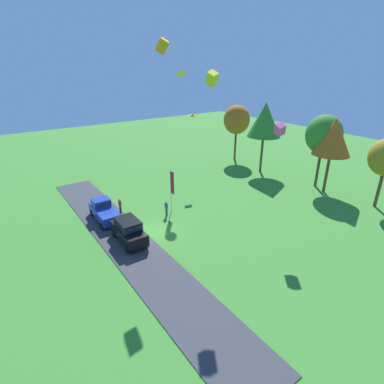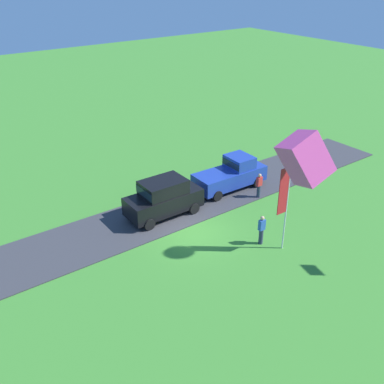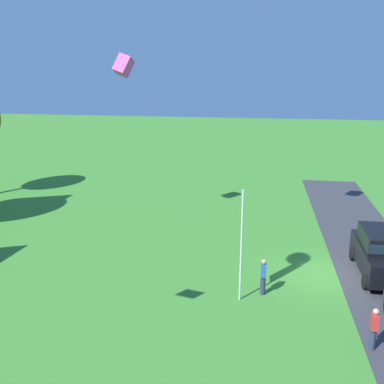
{
  "view_description": "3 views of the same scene",
  "coord_description": "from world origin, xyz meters",
  "px_view_note": "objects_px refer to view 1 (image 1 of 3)",
  "views": [
    {
      "loc": [
        23.42,
        -11.59,
        15.41
      ],
      "look_at": [
        2.74,
        3.03,
        4.57
      ],
      "focal_mm": 28.0,
      "sensor_mm": 36.0,
      "label": 1
    },
    {
      "loc": [
        12.82,
        17.28,
        13.81
      ],
      "look_at": [
        2.98,
        3.92,
        5.12
      ],
      "focal_mm": 42.0,
      "sensor_mm": 36.0,
      "label": 2
    },
    {
      "loc": [
        -20.58,
        3.76,
        10.22
      ],
      "look_at": [
        -0.34,
        6.59,
        4.1
      ],
      "focal_mm": 42.0,
      "sensor_mm": 36.0,
      "label": 3
    }
  ],
  "objects_px": {
    "kite_box_high_right": "(162,46)",
    "person_beside_suv": "(166,208)",
    "tree_center_back": "(237,120)",
    "tree_right_of_center": "(324,135)",
    "kite_box_low_drifter": "(212,78)",
    "flag_banner": "(172,186)",
    "kite_delta_over_trees": "(181,73)",
    "person_watching_sky": "(120,206)",
    "kite_box_trailing_tail": "(280,129)",
    "car_suv_mid_row": "(129,230)",
    "tree_left_of_center": "(265,120)",
    "car_pickup_near_entrance": "(104,210)",
    "tree_far_left": "(333,137)",
    "kite_diamond_high_left": "(193,115)"
  },
  "relations": [
    {
      "from": "kite_box_high_right",
      "to": "person_beside_suv",
      "type": "bearing_deg",
      "value": -56.3
    },
    {
      "from": "person_beside_suv",
      "to": "tree_center_back",
      "type": "relative_size",
      "value": 0.19
    },
    {
      "from": "tree_right_of_center",
      "to": "kite_box_low_drifter",
      "type": "distance_m",
      "value": 21.06
    },
    {
      "from": "flag_banner",
      "to": "kite_delta_over_trees",
      "type": "height_order",
      "value": "kite_delta_over_trees"
    },
    {
      "from": "person_watching_sky",
      "to": "kite_delta_over_trees",
      "type": "distance_m",
      "value": 17.64
    },
    {
      "from": "kite_delta_over_trees",
      "to": "kite_box_trailing_tail",
      "type": "relative_size",
      "value": 1.21
    },
    {
      "from": "car_suv_mid_row",
      "to": "flag_banner",
      "type": "distance_m",
      "value": 7.49
    },
    {
      "from": "person_watching_sky",
      "to": "kite_box_high_right",
      "type": "height_order",
      "value": "kite_box_high_right"
    },
    {
      "from": "tree_left_of_center",
      "to": "car_suv_mid_row",
      "type": "bearing_deg",
      "value": -74.61
    },
    {
      "from": "car_suv_mid_row",
      "to": "kite_box_high_right",
      "type": "height_order",
      "value": "kite_box_high_right"
    },
    {
      "from": "car_pickup_near_entrance",
      "to": "tree_right_of_center",
      "type": "xyz_separation_m",
      "value": [
        7.33,
        27.09,
        5.98
      ]
    },
    {
      "from": "person_beside_suv",
      "to": "kite_box_trailing_tail",
      "type": "relative_size",
      "value": 1.63
    },
    {
      "from": "car_pickup_near_entrance",
      "to": "kite_delta_over_trees",
      "type": "height_order",
      "value": "kite_delta_over_trees"
    },
    {
      "from": "tree_far_left",
      "to": "kite_box_trailing_tail",
      "type": "xyz_separation_m",
      "value": [
        1.4,
        -12.01,
        2.57
      ]
    },
    {
      "from": "car_suv_mid_row",
      "to": "tree_left_of_center",
      "type": "bearing_deg",
      "value": 105.39
    },
    {
      "from": "car_pickup_near_entrance",
      "to": "kite_box_trailing_tail",
      "type": "distance_m",
      "value": 19.7
    },
    {
      "from": "person_beside_suv",
      "to": "kite_diamond_high_left",
      "type": "bearing_deg",
      "value": 130.02
    },
    {
      "from": "car_pickup_near_entrance",
      "to": "kite_box_low_drifter",
      "type": "relative_size",
      "value": 5.03
    },
    {
      "from": "person_beside_suv",
      "to": "flag_banner",
      "type": "bearing_deg",
      "value": 111.01
    },
    {
      "from": "car_suv_mid_row",
      "to": "kite_delta_over_trees",
      "type": "relative_size",
      "value": 3.63
    },
    {
      "from": "person_beside_suv",
      "to": "tree_far_left",
      "type": "xyz_separation_m",
      "value": [
        6.13,
        20.23,
        6.36
      ]
    },
    {
      "from": "kite_diamond_high_left",
      "to": "kite_box_high_right",
      "type": "distance_m",
      "value": 13.56
    },
    {
      "from": "person_beside_suv",
      "to": "flag_banner",
      "type": "height_order",
      "value": "flag_banner"
    },
    {
      "from": "tree_center_back",
      "to": "tree_left_of_center",
      "type": "height_order",
      "value": "tree_left_of_center"
    },
    {
      "from": "person_beside_suv",
      "to": "kite_delta_over_trees",
      "type": "xyz_separation_m",
      "value": [
        -7.11,
        6.81,
        13.57
      ]
    },
    {
      "from": "kite_diamond_high_left",
      "to": "kite_box_high_right",
      "type": "bearing_deg",
      "value": -49.79
    },
    {
      "from": "car_pickup_near_entrance",
      "to": "tree_right_of_center",
      "type": "height_order",
      "value": "tree_right_of_center"
    },
    {
      "from": "tree_far_left",
      "to": "kite_delta_over_trees",
      "type": "xyz_separation_m",
      "value": [
        -13.24,
        -13.42,
        7.21
      ]
    },
    {
      "from": "tree_far_left",
      "to": "kite_delta_over_trees",
      "type": "relative_size",
      "value": 7.49
    },
    {
      "from": "tree_right_of_center",
      "to": "kite_diamond_high_left",
      "type": "height_order",
      "value": "tree_right_of_center"
    },
    {
      "from": "car_pickup_near_entrance",
      "to": "person_beside_suv",
      "type": "distance_m",
      "value": 6.68
    },
    {
      "from": "kite_diamond_high_left",
      "to": "car_suv_mid_row",
      "type": "bearing_deg",
      "value": -55.27
    },
    {
      "from": "tree_far_left",
      "to": "kite_box_low_drifter",
      "type": "bearing_deg",
      "value": -91.58
    },
    {
      "from": "tree_far_left",
      "to": "car_suv_mid_row",
      "type": "bearing_deg",
      "value": -97.8
    },
    {
      "from": "kite_box_low_drifter",
      "to": "flag_banner",
      "type": "bearing_deg",
      "value": -175.86
    },
    {
      "from": "car_pickup_near_entrance",
      "to": "kite_box_trailing_tail",
      "type": "height_order",
      "value": "kite_box_trailing_tail"
    },
    {
      "from": "tree_left_of_center",
      "to": "kite_diamond_high_left",
      "type": "xyz_separation_m",
      "value": [
        -3.06,
        -10.73,
        1.29
      ]
    },
    {
      "from": "car_suv_mid_row",
      "to": "flag_banner",
      "type": "height_order",
      "value": "flag_banner"
    },
    {
      "from": "tree_right_of_center",
      "to": "flag_banner",
      "type": "xyz_separation_m",
      "value": [
        -4.67,
        -20.15,
        -3.88
      ]
    },
    {
      "from": "tree_center_back",
      "to": "tree_left_of_center",
      "type": "relative_size",
      "value": 0.89
    },
    {
      "from": "car_pickup_near_entrance",
      "to": "tree_left_of_center",
      "type": "xyz_separation_m",
      "value": [
        -1.28,
        25.46,
        6.83
      ]
    },
    {
      "from": "tree_right_of_center",
      "to": "tree_center_back",
      "type": "bearing_deg",
      "value": -178.99
    },
    {
      "from": "person_beside_suv",
      "to": "kite_box_high_right",
      "type": "height_order",
      "value": "kite_box_high_right"
    },
    {
      "from": "tree_center_back",
      "to": "flag_banner",
      "type": "xyz_separation_m",
      "value": [
        11.23,
        -19.87,
        -3.6
      ]
    },
    {
      "from": "kite_box_high_right",
      "to": "person_watching_sky",
      "type": "bearing_deg",
      "value": -129.03
    },
    {
      "from": "car_pickup_near_entrance",
      "to": "person_watching_sky",
      "type": "distance_m",
      "value": 2.13
    },
    {
      "from": "flag_banner",
      "to": "kite_box_low_drifter",
      "type": "relative_size",
      "value": 5.04
    },
    {
      "from": "flag_banner",
      "to": "kite_delta_over_trees",
      "type": "distance_m",
      "value": 14.33
    },
    {
      "from": "tree_center_back",
      "to": "kite_box_trailing_tail",
      "type": "distance_m",
      "value": 23.15
    },
    {
      "from": "tree_center_back",
      "to": "tree_far_left",
      "type": "distance_m",
      "value": 17.77
    }
  ]
}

